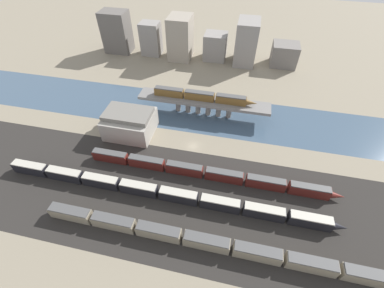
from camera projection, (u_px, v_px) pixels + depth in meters
The scene contains 15 objects.
ground_plane at pixel (193, 146), 97.02m from camera, with size 400.00×400.00×0.00m, color gray.
railbed_yard at pixel (177, 199), 80.46m from camera, with size 280.00×42.00×0.01m, color #282623.
river_water at pixel (203, 113), 111.00m from camera, with size 320.00×26.36×0.01m, color #3D5166.
bridge at pixel (203, 103), 107.01m from camera, with size 54.89×7.72×7.12m.
train_on_bridge at pixel (203, 96), 104.78m from camera, with size 42.41×2.64×3.58m.
train_yard_near at pixel (237, 248), 67.46m from camera, with size 110.63×3.14×4.06m.
train_yard_mid at pixel (162, 193), 79.69m from camera, with size 106.64×2.91×4.11m.
train_yard_far at pixel (208, 173), 85.27m from camera, with size 84.13×2.63×4.11m.
warehouse_building at pixel (130, 123), 99.29m from camera, with size 18.00×15.20×10.01m.
city_block_far_left at pixel (117, 32), 145.72m from camera, with size 14.65×10.87×22.20m, color #605B56.
city_block_left at pixel (151, 39), 144.64m from camera, with size 10.61×8.89×17.62m, color gray.
city_block_center at pixel (180, 38), 139.62m from camera, with size 12.00×14.35×22.47m, color gray.
city_block_right at pixel (215, 46), 141.82m from camera, with size 12.04×11.14×13.95m, color gray.
city_block_far_right at pixel (246, 42), 135.73m from camera, with size 11.07×15.77×22.38m, color gray.
city_block_tall at pixel (284, 55), 137.47m from camera, with size 13.54×11.77×11.60m, color slate.
Camera 1 is at (14.18, -66.53, 69.19)m, focal length 24.00 mm.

